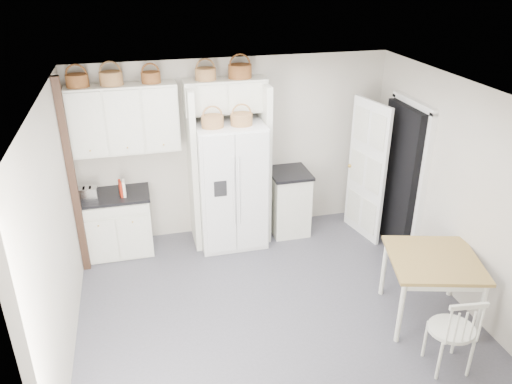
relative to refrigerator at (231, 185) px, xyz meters
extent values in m
plane|color=#444448|center=(0.15, -1.60, -0.90)|extent=(4.50, 4.50, 0.00)
plane|color=white|center=(0.15, -1.60, 1.70)|extent=(4.50, 4.50, 0.00)
plane|color=#AFA596|center=(0.15, 0.40, 0.40)|extent=(4.50, 0.00, 4.50)
plane|color=#AFA596|center=(-2.10, -1.60, 0.40)|extent=(0.00, 4.00, 4.00)
plane|color=#AFA596|center=(2.40, -1.60, 0.40)|extent=(0.00, 4.00, 4.00)
cube|color=silver|center=(0.00, 0.00, 0.00)|extent=(0.93, 0.75, 1.80)
cube|color=silver|center=(-1.61, 0.10, -0.47)|extent=(0.92, 0.58, 0.86)
cube|color=silver|center=(0.90, 0.10, -0.43)|extent=(0.53, 0.64, 0.93)
cube|color=brown|center=(1.85, -2.25, -0.50)|extent=(1.19, 1.19, 0.81)
cube|color=silver|center=(1.63, -3.00, -0.42)|extent=(0.51, 0.47, 0.95)
cube|color=black|center=(-1.61, 0.10, -0.03)|extent=(0.96, 0.62, 0.04)
cube|color=black|center=(0.90, 0.10, 0.05)|extent=(0.57, 0.68, 0.04)
cube|color=silver|center=(-1.93, -0.01, 0.08)|extent=(0.27, 0.18, 0.18)
cube|color=maroon|center=(-1.50, 0.02, 0.10)|extent=(0.05, 0.15, 0.22)
cube|color=#F5E3CD|center=(-1.45, 0.02, 0.10)|extent=(0.03, 0.15, 0.22)
cylinder|color=#572B13|center=(-1.86, 0.23, 1.53)|extent=(0.28, 0.28, 0.16)
cylinder|color=brown|center=(-1.45, 0.23, 1.53)|extent=(0.29, 0.29, 0.17)
cylinder|color=#572B13|center=(-0.96, 0.23, 1.52)|extent=(0.25, 0.25, 0.14)
cylinder|color=brown|center=(-0.25, 0.23, 1.53)|extent=(0.28, 0.28, 0.16)
cylinder|color=#572B13|center=(0.21, 0.23, 1.54)|extent=(0.31, 0.31, 0.18)
cylinder|color=brown|center=(-0.24, -0.10, 0.98)|extent=(0.29, 0.29, 0.16)
cylinder|color=brown|center=(0.15, -0.10, 0.98)|extent=(0.29, 0.29, 0.16)
cube|color=silver|center=(-1.35, 0.23, 1.00)|extent=(1.40, 0.34, 0.90)
cube|color=silver|center=(0.00, 0.23, 1.22)|extent=(1.12, 0.34, 0.45)
cube|color=silver|center=(-0.51, 0.10, 0.25)|extent=(0.08, 0.60, 2.30)
cube|color=silver|center=(0.51, 0.10, 0.25)|extent=(0.08, 0.60, 2.30)
cube|color=black|center=(-2.05, -0.25, 0.40)|extent=(0.09, 0.09, 2.60)
cube|color=black|center=(2.31, -0.60, 0.12)|extent=(0.18, 0.85, 2.05)
cube|color=white|center=(1.95, -0.27, 0.12)|extent=(0.21, 0.79, 2.05)
camera|label=1|loc=(-1.20, -6.30, 2.94)|focal=35.00mm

